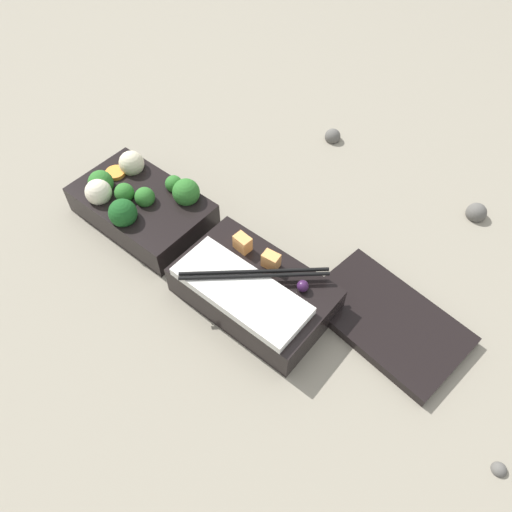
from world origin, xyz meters
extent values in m
plane|color=gray|center=(0.00, 0.00, 0.00)|extent=(3.00, 3.00, 0.00)
cube|color=black|center=(-0.13, 0.00, 0.02)|extent=(0.21, 0.13, 0.05)
sphere|color=#2D7028|center=(-0.07, 0.04, 0.06)|extent=(0.04, 0.04, 0.04)
sphere|color=#19511E|center=(-0.11, -0.04, 0.06)|extent=(0.04, 0.04, 0.04)
sphere|color=#2D7028|center=(-0.10, 0.05, 0.05)|extent=(0.03, 0.03, 0.03)
sphere|color=#2D7028|center=(-0.19, -0.02, 0.06)|extent=(0.04, 0.04, 0.04)
sphere|color=#2D7028|center=(-0.14, -0.01, 0.06)|extent=(0.03, 0.03, 0.03)
sphere|color=#2D7028|center=(-0.11, 0.00, 0.06)|extent=(0.03, 0.03, 0.03)
cylinder|color=orange|center=(-0.08, 0.05, 0.05)|extent=(0.04, 0.04, 0.01)
cylinder|color=orange|center=(-0.19, 0.01, 0.05)|extent=(0.04, 0.04, 0.01)
sphere|color=beige|center=(-0.17, -0.04, 0.06)|extent=(0.04, 0.04, 0.04)
sphere|color=beige|center=(-0.18, 0.04, 0.06)|extent=(0.04, 0.04, 0.04)
cube|color=black|center=(0.10, -0.01, 0.02)|extent=(0.21, 0.13, 0.05)
cube|color=white|center=(0.10, -0.03, 0.05)|extent=(0.18, 0.07, 0.01)
cube|color=#F4A356|center=(0.06, 0.02, 0.06)|extent=(0.02, 0.02, 0.02)
cube|color=#F4A356|center=(0.10, 0.02, 0.06)|extent=(0.02, 0.02, 0.02)
sphere|color=#381942|center=(0.16, 0.02, 0.05)|extent=(0.02, 0.02, 0.02)
cylinder|color=black|center=(0.10, -0.01, 0.06)|extent=(0.15, 0.13, 0.01)
cylinder|color=black|center=(0.10, -0.01, 0.06)|extent=(0.15, 0.13, 0.01)
cube|color=black|center=(0.26, 0.08, 0.01)|extent=(0.22, 0.15, 0.01)
sphere|color=#595651|center=(0.45, -0.01, 0.00)|extent=(0.02, 0.02, 0.02)
sphere|color=#595651|center=(0.27, 0.33, 0.01)|extent=(0.03, 0.03, 0.03)
sphere|color=#595651|center=(-0.01, 0.35, 0.01)|extent=(0.03, 0.03, 0.03)
camera|label=1|loc=(0.34, -0.30, 0.58)|focal=35.00mm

